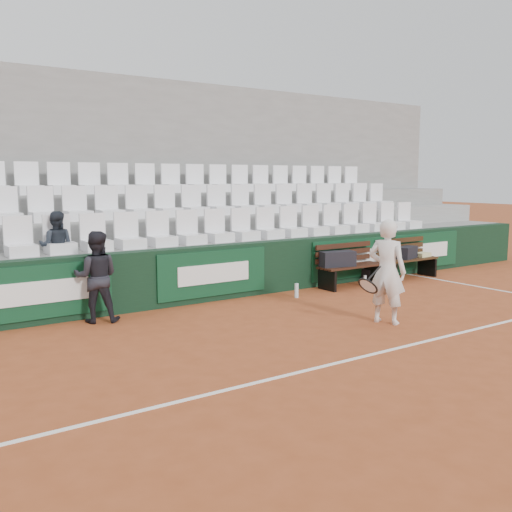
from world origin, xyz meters
The scene contains 21 objects.
ground centered at (0.00, 0.00, 0.00)m, with size 80.00×80.00×0.00m, color #9C4623.
court_baseline centered at (0.00, 0.00, 0.00)m, with size 18.00×0.06×0.01m, color white.
back_barrier centered at (0.07, 3.99, 0.50)m, with size 18.00×0.34×1.00m.
grandstand_tier_front centered at (0.00, 4.62, 0.50)m, with size 18.00×0.95×1.00m, color gray.
grandstand_tier_mid centered at (0.00, 5.58, 0.72)m, with size 18.00×0.95×1.45m, color #969693.
grandstand_tier_back centered at (0.00, 6.53, 0.95)m, with size 18.00×0.95×1.90m, color gray.
grandstand_rear_wall centered at (0.00, 7.15, 2.20)m, with size 18.00×0.30×4.40m, color gray.
seat_row_front centered at (0.00, 4.45, 1.31)m, with size 11.90×0.44×0.63m, color white.
seat_row_mid centered at (0.00, 5.40, 1.77)m, with size 11.90×0.44×0.63m, color white.
seat_row_back centered at (0.00, 6.35, 2.21)m, with size 11.90×0.44×0.63m, color white.
bench_left centered at (2.85, 3.48, 0.23)m, with size 1.50×0.56×0.45m, color #35190F.
bench_right centered at (4.59, 3.50, 0.23)m, with size 1.50×0.56×0.45m, color #372010.
sports_bag_left centered at (2.49, 3.52, 0.60)m, with size 0.71×0.31×0.31m, color black.
sports_bag_right centered at (4.54, 3.49, 0.58)m, with size 0.57×0.26×0.26m, color black.
towel centered at (5.06, 3.49, 0.50)m, with size 0.33×0.24×0.09m, color #D0C886.
sports_bag_ground centered at (3.69, 3.67, 0.14)m, with size 0.45×0.28×0.28m, color black.
water_bottle_near centered at (1.26, 3.27, 0.13)m, with size 0.07×0.07×0.27m, color silver.
water_bottle_far centered at (3.12, 3.36, 0.11)m, with size 0.06×0.06×0.23m, color silver.
tennis_player centered at (1.23, 1.03, 0.80)m, with size 0.79×0.69×1.60m.
ball_kid centered at (-2.41, 3.60, 0.71)m, with size 0.69×0.54×1.42m, color black.
spectator_c centered at (-2.75, 4.50, 1.57)m, with size 0.55×0.43×1.14m, color #202630.
Camera 1 is at (-5.25, -4.92, 2.22)m, focal length 40.00 mm.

